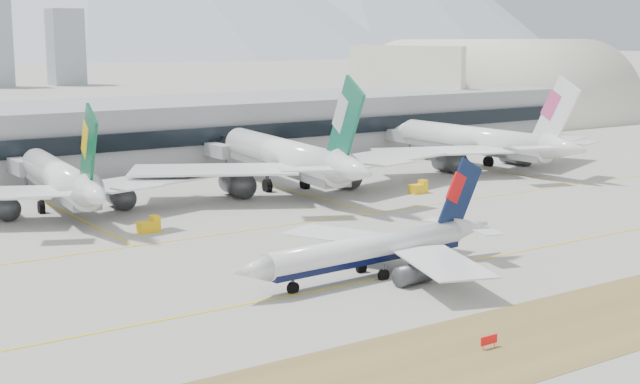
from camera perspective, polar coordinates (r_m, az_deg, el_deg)
ground at (r=126.25m, az=5.78°, el=-4.39°), size 3000.00×3000.00×0.00m
taxiing_airliner at (r=117.60m, az=3.65°, el=-3.67°), size 43.48×37.75×14.61m
widebody_eva at (r=165.23m, az=-16.19°, el=0.68°), size 59.33×58.37×21.26m
widebody_cathay at (r=180.48m, az=-2.03°, el=2.13°), size 68.99×68.05×24.80m
widebody_china_air at (r=215.55m, az=10.23°, el=3.14°), size 64.85×63.17×23.11m
terminal at (r=223.95m, az=-13.47°, el=3.63°), size 280.00×43.10×15.00m
hangar at (r=328.16m, az=11.32°, el=4.35°), size 91.00×60.00×60.00m
hold_sign_left at (r=92.73m, az=10.76°, el=-9.30°), size 2.20×0.15×1.35m
gse_c at (r=179.78m, az=6.35°, el=0.26°), size 3.55×2.00×2.60m
gse_b at (r=146.00m, az=-10.86°, el=-2.13°), size 3.55×2.00×2.60m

